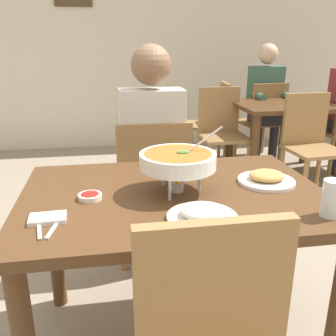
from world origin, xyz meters
name	(u,v)px	position (x,y,z in m)	size (l,w,h in m)	color
cafe_rear_partition	(122,27)	(0.00, 3.57, 1.50)	(10.00, 0.10, 3.00)	beige
dining_table_main	(174,218)	(0.00, 0.00, 0.63)	(1.21, 0.84, 0.75)	#51331C
chair_diner_main	(153,184)	(0.00, 0.71, 0.51)	(0.44, 0.44, 0.90)	olive
diner_main	(151,144)	(0.00, 0.74, 0.75)	(0.40, 0.45, 1.31)	#2D2D38
curry_bowl	(178,161)	(0.01, 0.00, 0.88)	(0.33, 0.30, 0.26)	silver
rice_plate	(202,214)	(0.05, -0.26, 0.77)	(0.24, 0.24, 0.06)	white
appetizer_plate	(266,178)	(0.40, 0.03, 0.77)	(0.24, 0.24, 0.06)	white
sauce_dish	(90,196)	(-0.33, -0.02, 0.76)	(0.09, 0.09, 0.02)	white
napkin_folded	(48,218)	(-0.46, -0.18, 0.75)	(0.12, 0.08, 0.02)	white
fork_utensil	(39,227)	(-0.48, -0.23, 0.75)	(0.01, 0.17, 0.01)	silver
spoon_utensil	(55,226)	(-0.43, -0.23, 0.75)	(0.01, 0.17, 0.01)	silver
drink_glass	(332,200)	(0.49, -0.30, 0.80)	(0.07, 0.07, 0.13)	silver
dining_table_far	(285,117)	(1.51, 2.07, 0.61)	(1.00, 0.80, 0.75)	#51331C
chair_bg_middle	(263,117)	(1.51, 2.57, 0.51)	(0.49, 0.49, 0.90)	olive
chair_bg_right	(221,128)	(0.87, 2.13, 0.51)	(0.44, 0.44, 0.90)	olive
chair_bg_corner	(215,118)	(0.95, 2.63, 0.51)	(0.49, 0.49, 0.90)	olive
chair_bg_window	(310,139)	(1.50, 1.55, 0.51)	(0.46, 0.46, 0.90)	olive
patron_bg_middle	(266,96)	(1.53, 2.59, 0.75)	(0.40, 0.45, 1.31)	#2D2D38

